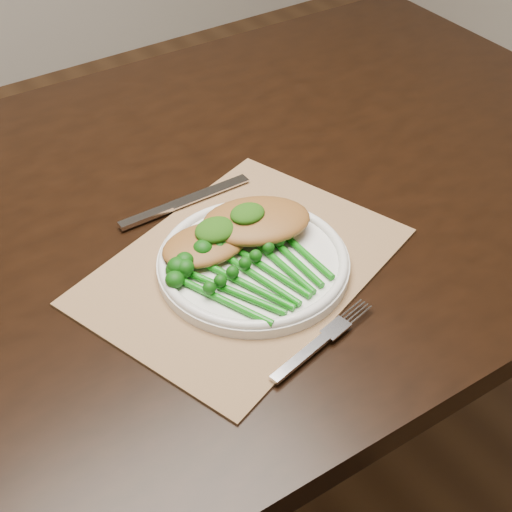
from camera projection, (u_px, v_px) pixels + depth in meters
floor at (257, 474)px, 1.54m from camera, size 4.00×4.00×0.00m
dining_table at (186, 380)px, 1.25m from camera, size 1.62×0.94×0.75m
placemat at (244, 266)px, 0.92m from camera, size 0.47×0.40×0.00m
dinner_plate at (253, 262)px, 0.91m from camera, size 0.25×0.25×0.02m
knife at (173, 206)px, 1.01m from camera, size 0.21×0.02×0.01m
fork at (328, 335)px, 0.82m from camera, size 0.17×0.05×0.01m
chicken_fillet_left at (205, 244)px, 0.91m from camera, size 0.12×0.09×0.02m
chicken_fillet_right at (256, 220)px, 0.93m from camera, size 0.17×0.15×0.03m
pesto_dollop_left at (216, 230)px, 0.91m from camera, size 0.06×0.05×0.02m
pesto_dollop_right at (247, 214)px, 0.92m from camera, size 0.05×0.04×0.02m
broccolini_bundle at (263, 273)px, 0.88m from camera, size 0.19×0.20×0.04m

